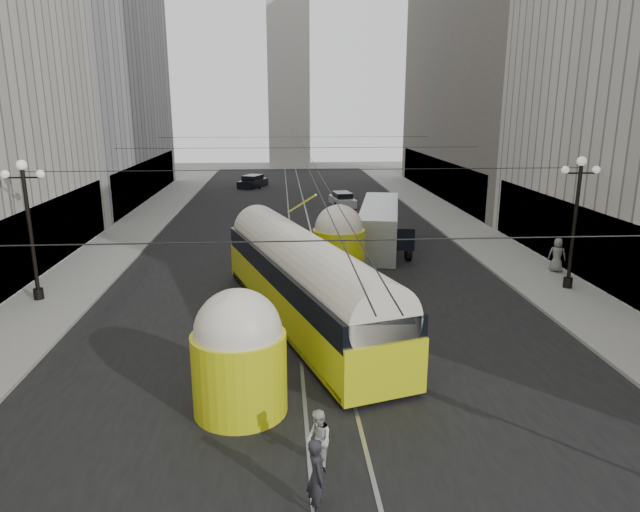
{
  "coord_description": "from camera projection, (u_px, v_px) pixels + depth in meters",
  "views": [
    {
      "loc": [
        -1.36,
        -7.77,
        8.78
      ],
      "look_at": [
        0.01,
        12.09,
        3.53
      ],
      "focal_mm": 32.0,
      "sensor_mm": 36.0,
      "label": 1
    }
  ],
  "objects": [
    {
      "name": "lamppost_right_mid",
      "position": [
        576.0,
        215.0,
        27.07
      ],
      "size": [
        1.86,
        0.44,
        6.37
      ],
      "color": "black",
      "rests_on": "sidewalk_right"
    },
    {
      "name": "sidewalk_right",
      "position": [
        450.0,
        219.0,
        45.33
      ],
      "size": [
        4.0,
        72.0,
        0.15
      ],
      "primitive_type": "cube",
      "color": "gray",
      "rests_on": "ground"
    },
    {
      "name": "rail_right",
      "position": [
        311.0,
        231.0,
        41.23
      ],
      "size": [
        0.12,
        85.0,
        0.04
      ],
      "primitive_type": "cube",
      "color": "gray",
      "rests_on": "ground"
    },
    {
      "name": "sidewalk_left",
      "position": [
        143.0,
        223.0,
        43.74
      ],
      "size": [
        4.0,
        72.0,
        0.15
      ],
      "primitive_type": "cube",
      "color": "gray",
      "rests_on": "ground"
    },
    {
      "name": "rail_left",
      "position": [
        290.0,
        232.0,
        41.13
      ],
      "size": [
        0.12,
        85.0,
        0.04
      ],
      "primitive_type": "cube",
      "color": "gray",
      "rests_on": "ground"
    },
    {
      "name": "sedan_dark_far",
      "position": [
        253.0,
        182.0,
        63.33
      ],
      "size": [
        3.35,
        4.68,
        1.37
      ],
      "color": "black",
      "rests_on": "ground"
    },
    {
      "name": "building_right_far",
      "position": [
        507.0,
        23.0,
        53.3
      ],
      "size": [
        12.6,
        32.6,
        32.6
      ],
      "color": "#514C47",
      "rests_on": "ground"
    },
    {
      "name": "road",
      "position": [
        301.0,
        231.0,
        41.18
      ],
      "size": [
        20.0,
        85.0,
        0.02
      ],
      "primitive_type": "cube",
      "color": "black",
      "rests_on": "ground"
    },
    {
      "name": "pedestrian_crossing_b",
      "position": [
        318.0,
        439.0,
        14.13
      ],
      "size": [
        0.73,
        0.86,
        1.53
      ],
      "primitive_type": "imported",
      "rotation": [
        0.0,
        0.0,
        -1.34
      ],
      "color": "beige",
      "rests_on": "ground"
    },
    {
      "name": "city_bus",
      "position": [
        379.0,
        224.0,
        36.4
      ],
      "size": [
        4.32,
        11.01,
        2.72
      ],
      "color": "#AFB1B4",
      "rests_on": "ground"
    },
    {
      "name": "pedestrian_sidewalk_right",
      "position": [
        557.0,
        255.0,
        30.43
      ],
      "size": [
        1.05,
        0.88,
        1.84
      ],
      "primitive_type": "imported",
      "rotation": [
        0.0,
        0.0,
        2.71
      ],
      "color": "slate",
      "rests_on": "sidewalk_right"
    },
    {
      "name": "lamppost_left_mid",
      "position": [
        29.0,
        223.0,
        25.4
      ],
      "size": [
        1.86,
        0.44,
        6.37
      ],
      "color": "black",
      "rests_on": "sidewalk_left"
    },
    {
      "name": "building_left_far",
      "position": [
        71.0,
        42.0,
        51.16
      ],
      "size": [
        12.6,
        28.6,
        28.6
      ],
      "color": "#999999",
      "rests_on": "ground"
    },
    {
      "name": "pedestrian_crossing_a",
      "position": [
        317.0,
        476.0,
        12.5
      ],
      "size": [
        0.54,
        0.73,
        1.82
      ],
      "primitive_type": "imported",
      "rotation": [
        0.0,
        0.0,
        1.74
      ],
      "color": "black",
      "rests_on": "ground"
    },
    {
      "name": "sedan_white_far",
      "position": [
        342.0,
        200.0,
        51.53
      ],
      "size": [
        2.19,
        4.16,
        1.25
      ],
      "color": "silver",
      "rests_on": "ground"
    },
    {
      "name": "streetcar",
      "position": [
        304.0,
        280.0,
        23.39
      ],
      "size": [
        7.08,
        16.8,
        3.83
      ],
      "color": "#C8CF12",
      "rests_on": "ground"
    },
    {
      "name": "catenary",
      "position": [
        302.0,
        150.0,
        38.71
      ],
      "size": [
        25.0,
        72.0,
        0.23
      ],
      "color": "black",
      "rests_on": "ground"
    },
    {
      "name": "distant_tower",
      "position": [
        288.0,
        62.0,
        83.18
      ],
      "size": [
        6.0,
        6.0,
        31.36
      ],
      "color": "#B2AFA8",
      "rests_on": "ground"
    }
  ]
}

